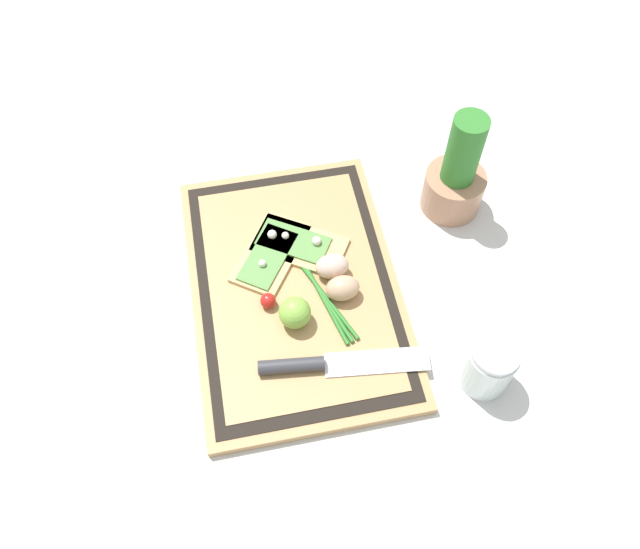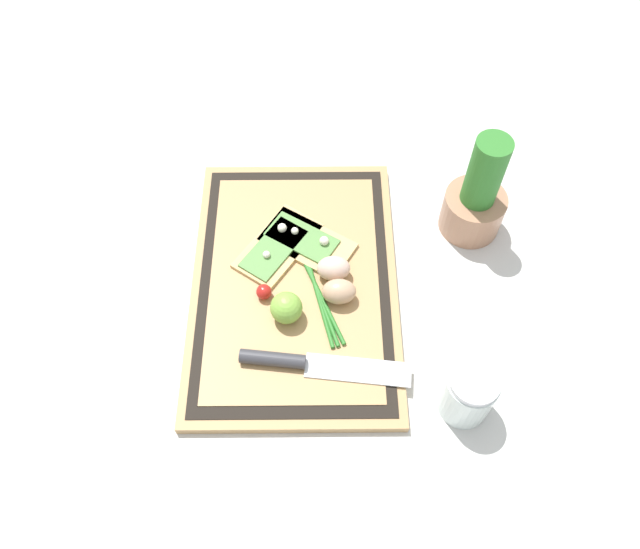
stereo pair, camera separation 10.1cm
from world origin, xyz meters
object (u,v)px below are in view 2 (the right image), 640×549
pizza_slice_near (277,246)px  knife (297,362)px  cherry_tomato_red (264,292)px  pizza_slice_far (306,241)px  egg_brown (339,292)px  sauce_jar (467,395)px  lime (286,308)px  herb_pot (476,200)px  egg_pink (334,268)px

pizza_slice_near → knife: (0.22, 0.04, 0.00)m
pizza_slice_near → cherry_tomato_red: 0.10m
pizza_slice_far → knife: (0.23, -0.01, 0.00)m
knife → egg_brown: egg_brown is taller
pizza_slice_near → knife: bearing=9.6°
sauce_jar → cherry_tomato_red: bearing=-121.0°
pizza_slice_far → lime: bearing=-12.2°
pizza_slice_near → egg_brown: 0.14m
pizza_slice_near → herb_pot: size_ratio=0.85×
egg_pink → pizza_slice_far: bearing=-145.5°
cherry_tomato_red → sauce_jar: (0.18, 0.30, 0.01)m
pizza_slice_far → herb_pot: size_ratio=0.84×
lime → herb_pot: size_ratio=0.25×
sauce_jar → herb_pot: bearing=170.9°
egg_pink → lime: bearing=-44.8°
cherry_tomato_red → herb_pot: 0.39m
pizza_slice_far → lime: (0.14, -0.03, 0.02)m
knife → cherry_tomato_red: cherry_tomato_red is taller
egg_pink → lime: (0.08, -0.08, 0.01)m
herb_pot → sauce_jar: (0.34, -0.05, -0.03)m
pizza_slice_far → lime: size_ratio=3.40×
pizza_slice_near → knife: pizza_slice_near is taller
cherry_tomato_red → pizza_slice_near: bearing=169.4°
pizza_slice_near → egg_pink: (0.06, 0.10, 0.02)m
herb_pot → egg_brown: bearing=-55.8°
cherry_tomato_red → herb_pot: (-0.16, 0.36, 0.04)m
pizza_slice_near → lime: lime is taller
lime → egg_brown: bearing=110.9°
egg_brown → pizza_slice_near: bearing=-134.2°
egg_pink → cherry_tomato_red: bearing=-70.9°
lime → herb_pot: 0.37m
egg_pink → pizza_slice_near: bearing=-120.5°
knife → lime: bearing=-168.6°
lime → sauce_jar: bearing=61.4°
cherry_tomato_red → pizza_slice_far: bearing=146.9°
knife → cherry_tomato_red: size_ratio=10.37×
pizza_slice_near → sauce_jar: size_ratio=1.78×
sauce_jar → knife: bearing=-103.6°
pizza_slice_far → pizza_slice_near: bearing=-79.6°
egg_pink → knife: bearing=-20.0°
knife → egg_pink: (-0.16, 0.06, 0.01)m
egg_pink → herb_pot: 0.27m
egg_brown → egg_pink: 0.04m
lime → herb_pot: (-0.19, 0.32, 0.03)m
lime → cherry_tomato_red: lime is taller
pizza_slice_far → knife: 0.23m
knife → lime: 0.09m
pizza_slice_near → herb_pot: (-0.06, 0.34, 0.05)m
pizza_slice_near → egg_brown: size_ratio=3.20×
sauce_jar → egg_pink: bearing=-139.3°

